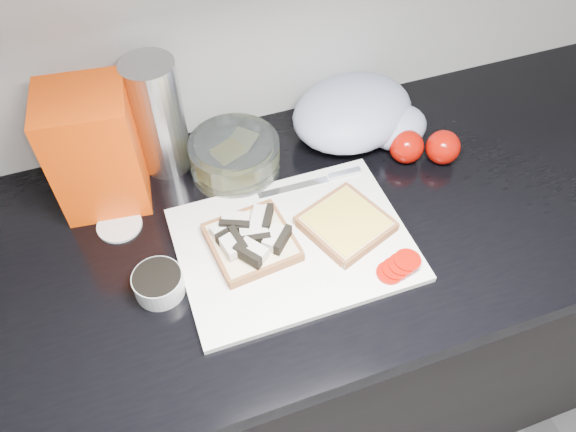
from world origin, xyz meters
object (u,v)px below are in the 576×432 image
object	(u,v)px
cutting_board	(294,244)
glass_bowl	(235,157)
steel_canister	(158,117)
bread_bag	(95,150)

from	to	relation	value
cutting_board	glass_bowl	size ratio (longest dim) A/B	2.29
cutting_board	steel_canister	distance (m)	0.35
cutting_board	bread_bag	size ratio (longest dim) A/B	1.71
cutting_board	glass_bowl	xyz separation A→B (m)	(-0.04, 0.22, 0.03)
glass_bowl	steel_canister	distance (m)	0.16
steel_canister	bread_bag	bearing A→B (deg)	-158.20
bread_bag	steel_canister	size ratio (longest dim) A/B	1.00
cutting_board	bread_bag	world-z (taller)	bread_bag
cutting_board	glass_bowl	world-z (taller)	glass_bowl
cutting_board	bread_bag	distance (m)	0.39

